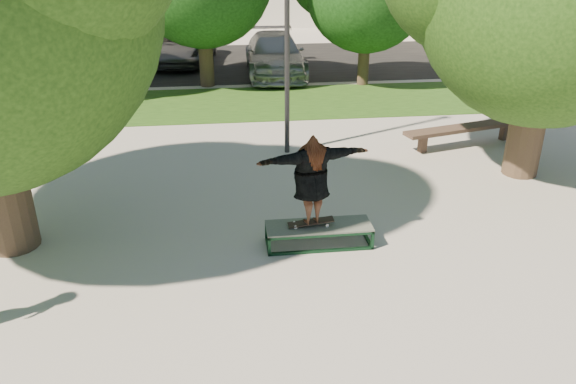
{
  "coord_description": "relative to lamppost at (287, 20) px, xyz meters",
  "views": [
    {
      "loc": [
        -0.55,
        -7.91,
        4.86
      ],
      "look_at": [
        0.48,
        0.6,
        0.94
      ],
      "focal_mm": 35.0,
      "sensor_mm": 36.0,
      "label": 1
    }
  ],
  "objects": [
    {
      "name": "ground",
      "position": [
        -1.0,
        -5.0,
        -3.15
      ],
      "size": [
        120.0,
        120.0,
        0.0
      ],
      "primitive_type": "plane",
      "color": "#A29A95",
      "rests_on": "ground"
    },
    {
      "name": "grass_strip",
      "position": [
        0.0,
        4.5,
        -3.14
      ],
      "size": [
        30.0,
        4.0,
        0.02
      ],
      "primitive_type": "cube",
      "color": "#1D4112",
      "rests_on": "ground"
    },
    {
      "name": "asphalt_strip",
      "position": [
        -1.0,
        11.0,
        -3.15
      ],
      "size": [
        40.0,
        8.0,
        0.01
      ],
      "primitive_type": "cube",
      "color": "black",
      "rests_on": "ground"
    },
    {
      "name": "lamppost",
      "position": [
        0.0,
        0.0,
        0.0
      ],
      "size": [
        0.25,
        0.15,
        6.11
      ],
      "color": "#2D2D30",
      "rests_on": "ground"
    },
    {
      "name": "grind_box",
      "position": [
        -0.01,
        -4.59,
        -2.96
      ],
      "size": [
        1.8,
        0.6,
        0.38
      ],
      "color": "black",
      "rests_on": "ground"
    },
    {
      "name": "skater_rig",
      "position": [
        -0.15,
        -4.59,
        -1.93
      ],
      "size": [
        1.97,
        0.9,
        1.63
      ],
      "rotation": [
        0.0,
        0.0,
        3.35
      ],
      "color": "white",
      "rests_on": "grind_box"
    },
    {
      "name": "bench",
      "position": [
        4.51,
        -0.09,
        -2.71
      ],
      "size": [
        3.42,
        1.31,
        0.52
      ],
      "rotation": [
        0.0,
        0.0,
        0.26
      ],
      "color": "#46352A",
      "rests_on": "ground"
    },
    {
      "name": "car_silver_a",
      "position": [
        -8.63,
        9.38,
        -2.48
      ],
      "size": [
        1.8,
        4.02,
        1.34
      ],
      "primitive_type": "imported",
      "rotation": [
        0.0,
        0.0,
        -0.06
      ],
      "color": "#AAA9AE",
      "rests_on": "asphalt_strip"
    },
    {
      "name": "car_dark",
      "position": [
        -5.01,
        11.36,
        -2.36
      ],
      "size": [
        2.02,
        4.89,
        1.57
      ],
      "primitive_type": "imported",
      "rotation": [
        0.0,
        0.0,
        -0.08
      ],
      "color": "black",
      "rests_on": "asphalt_strip"
    },
    {
      "name": "car_grey",
      "position": [
        -3.0,
        11.09,
        -2.47
      ],
      "size": [
        2.82,
        5.13,
        1.36
      ],
      "primitive_type": "imported",
      "rotation": [
        0.0,
        0.0,
        -0.12
      ],
      "color": "#515055",
      "rests_on": "asphalt_strip"
    },
    {
      "name": "car_silver_b",
      "position": [
        0.55,
        8.5,
        -2.4
      ],
      "size": [
        2.2,
        5.23,
        1.51
      ],
      "primitive_type": "imported",
      "rotation": [
        0.0,
        0.0,
        -0.02
      ],
      "color": "#A1A1A5",
      "rests_on": "asphalt_strip"
    }
  ]
}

